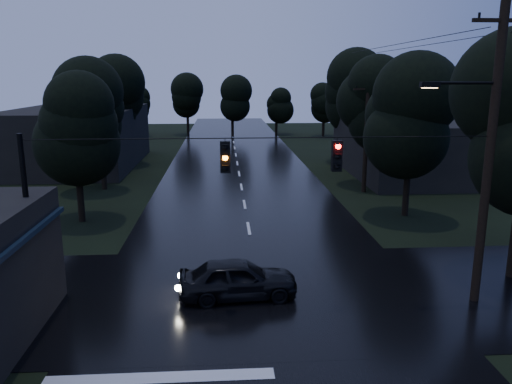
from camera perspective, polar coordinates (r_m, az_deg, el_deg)
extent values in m
cube|color=black|center=(35.59, -1.68, 0.55)|extent=(12.00, 120.00, 0.02)
cube|color=black|center=(18.45, 0.47, -11.60)|extent=(60.00, 9.00, 0.02)
cube|color=black|center=(15.54, -25.38, -5.07)|extent=(0.30, 7.00, 0.15)
cylinder|color=black|center=(18.80, -22.16, -7.20)|extent=(0.10, 0.10, 3.00)
cube|color=#F4B761|center=(16.83, -23.84, -6.09)|extent=(0.06, 1.20, 0.50)
cube|color=black|center=(41.98, 17.62, 4.91)|extent=(10.00, 14.00, 4.40)
cube|color=black|center=(46.79, -19.68, 5.91)|extent=(10.00, 16.00, 5.00)
cylinder|color=black|center=(18.20, 25.07, 3.30)|extent=(0.30, 0.30, 10.00)
cube|color=black|center=(18.08, 26.47, 17.16)|extent=(2.00, 0.12, 0.12)
cylinder|color=black|center=(17.49, 22.65, 11.43)|extent=(2.20, 0.10, 0.10)
cube|color=black|center=(17.04, 19.25, 11.52)|extent=(0.60, 0.25, 0.18)
cube|color=#FFB266|center=(17.04, 19.22, 11.18)|extent=(0.45, 0.18, 0.03)
cylinder|color=black|center=(34.32, 12.48, 6.14)|extent=(0.30, 0.30, 7.50)
cube|color=black|center=(34.10, 12.74, 11.40)|extent=(2.00, 0.12, 0.12)
cylinder|color=black|center=(17.56, -24.50, -3.67)|extent=(0.18, 0.18, 6.00)
cylinder|color=black|center=(15.89, 0.78, 6.20)|extent=(15.00, 0.03, 0.03)
cube|color=black|center=(15.92, -3.54, 4.01)|extent=(0.32, 0.25, 1.00)
sphere|color=orange|center=(15.77, -3.54, 3.92)|extent=(0.18, 0.18, 0.18)
cube|color=black|center=(16.34, 9.22, 4.10)|extent=(0.32, 0.25, 1.00)
sphere|color=#FF0C07|center=(16.19, 9.34, 4.01)|extent=(0.18, 0.18, 0.18)
cylinder|color=black|center=(28.57, -19.41, -0.80)|extent=(0.36, 0.36, 2.45)
sphere|color=black|center=(28.04, -19.87, 5.11)|extent=(3.92, 3.92, 3.92)
sphere|color=black|center=(27.93, -20.03, 7.25)|extent=(3.92, 3.92, 3.92)
sphere|color=black|center=(27.86, -20.20, 9.39)|extent=(3.92, 3.92, 3.92)
cylinder|color=black|center=(36.28, -17.04, 2.34)|extent=(0.36, 0.36, 2.62)
sphere|color=black|center=(35.86, -17.38, 7.35)|extent=(4.20, 4.20, 4.20)
sphere|color=black|center=(35.77, -17.50, 9.14)|extent=(4.20, 4.20, 4.20)
sphere|color=black|center=(35.73, -17.62, 10.93)|extent=(4.20, 4.20, 4.20)
cylinder|color=black|center=(46.04, -15.01, 4.74)|extent=(0.36, 0.36, 2.80)
sphere|color=black|center=(45.70, -15.26, 8.96)|extent=(4.48, 4.48, 4.48)
sphere|color=black|center=(45.64, -15.35, 10.46)|extent=(4.48, 4.48, 4.48)
sphere|color=black|center=(45.61, -15.44, 11.97)|extent=(4.48, 4.48, 4.48)
cylinder|color=black|center=(29.33, 16.78, -0.09)|extent=(0.36, 0.36, 2.62)
sphere|color=black|center=(28.80, 17.20, 6.10)|extent=(4.20, 4.20, 4.20)
sphere|color=black|center=(28.70, 17.35, 8.33)|extent=(4.20, 4.20, 4.20)
sphere|color=black|center=(28.64, 17.50, 10.57)|extent=(4.20, 4.20, 4.20)
cylinder|color=black|center=(36.92, 13.39, 2.87)|extent=(0.36, 0.36, 2.80)
sphere|color=black|center=(36.50, 13.67, 8.13)|extent=(4.48, 4.48, 4.48)
sphere|color=black|center=(36.42, 13.77, 10.01)|extent=(4.48, 4.48, 4.48)
sphere|color=black|center=(36.39, 13.87, 11.90)|extent=(4.48, 4.48, 4.48)
cylinder|color=black|center=(46.59, 10.53, 5.17)|extent=(0.36, 0.36, 2.97)
sphere|color=black|center=(46.24, 10.71, 9.61)|extent=(4.76, 4.76, 4.76)
sphere|color=black|center=(46.19, 10.78, 11.18)|extent=(4.76, 4.76, 4.76)
sphere|color=black|center=(46.17, 10.85, 12.76)|extent=(4.76, 4.76, 4.76)
imported|color=black|center=(17.94, -2.06, -9.85)|extent=(4.30, 1.97, 1.43)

